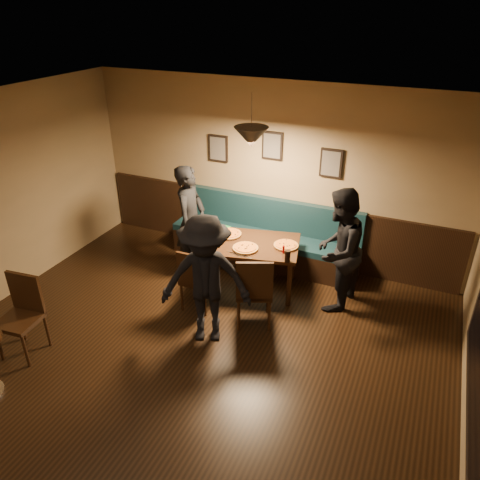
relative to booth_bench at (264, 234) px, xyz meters
The scene contains 24 objects.
floor 3.24m from the booth_bench, 90.00° to the right, with size 7.00×7.00×0.00m, color black.
ceiling 3.94m from the booth_bench, 90.00° to the right, with size 7.00×7.00×0.00m, color silver.
wall_back 0.95m from the booth_bench, 90.00° to the left, with size 6.00×6.00×0.00m, color #8C704F.
wainscot 0.27m from the booth_bench, 90.00° to the left, with size 5.88×0.06×1.00m, color black.
booth_bench is the anchor object (origin of this frame).
picture_left 1.52m from the booth_bench, 163.30° to the left, with size 0.32×0.04×0.42m, color black.
picture_center 1.38m from the booth_bench, 90.00° to the left, with size 0.32×0.04×0.42m, color black.
picture_right 1.52m from the booth_bench, 16.70° to the left, with size 0.32×0.04×0.42m, color black.
pendant_lamp 1.91m from the booth_bench, 83.74° to the right, with size 0.44×0.44×0.25m, color black.
dining_table 0.78m from the booth_bench, 83.74° to the right, with size 1.37×0.88×0.73m, color black.
chair_near_left 1.53m from the booth_bench, 103.89° to the right, with size 0.41×0.41×0.92m, color black, non-canonical shape.
chair_near_right 1.57m from the booth_bench, 73.27° to the right, with size 0.45×0.45×1.03m, color black, non-canonical shape.
diner_left 1.19m from the booth_bench, 142.60° to the right, with size 0.63×0.41×1.71m, color black.
diner_right 1.53m from the booth_bench, 27.92° to the right, with size 0.83×0.65×1.71m, color black.
diner_front 2.05m from the booth_bench, 88.84° to the right, with size 1.08×0.62×1.68m, color black.
pizza_a 0.77m from the booth_bench, 113.92° to the right, with size 0.37×0.37×0.04m, color #C77225.
pizza_b 0.99m from the booth_bench, 84.23° to the right, with size 0.36×0.36×0.04m, color #BF5824.
pizza_c 0.91m from the booth_bench, 48.30° to the right, with size 0.34×0.34×0.04m, color gold.
soda_glass 1.30m from the booth_bench, 54.77° to the right, with size 0.08×0.08×0.16m, color black.
tabasco_bottle 1.08m from the booth_bench, 54.08° to the right, with size 0.03×0.03×0.13m, color #9A0506.
napkin_a 0.69m from the booth_bench, 134.32° to the right, with size 0.15×0.15×0.01m, color #1B662D.
napkin_b 1.18m from the booth_bench, 112.99° to the right, with size 0.16×0.16×0.01m, color #1D6D21.
cutlery_set 1.16m from the booth_bench, 85.88° to the right, with size 0.02×0.21×0.00m, color silver.
cafe_chair_far 3.65m from the booth_bench, 119.99° to the right, with size 0.44×0.44×1.00m, color black, non-canonical shape.
Camera 1 is at (2.26, -2.84, 3.82)m, focal length 34.43 mm.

